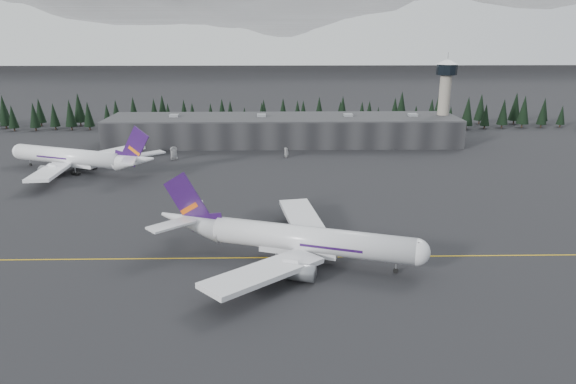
{
  "coord_description": "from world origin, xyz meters",
  "views": [
    {
      "loc": [
        -2.77,
        -110.72,
        50.03
      ],
      "look_at": [
        0.0,
        20.0,
        9.0
      ],
      "focal_mm": 32.0,
      "sensor_mm": 36.0,
      "label": 1
    }
  ],
  "objects_px": {
    "gse_vehicle_a": "(174,158)",
    "control_tower": "(445,92)",
    "jet_parked": "(80,158)",
    "terminal": "(283,130)",
    "gse_vehicle_b": "(287,156)",
    "jet_main": "(288,238)"
  },
  "relations": [
    {
      "from": "terminal",
      "to": "gse_vehicle_b",
      "type": "height_order",
      "value": "terminal"
    },
    {
      "from": "jet_parked",
      "to": "gse_vehicle_b",
      "type": "relative_size",
      "value": 14.71
    },
    {
      "from": "control_tower",
      "to": "gse_vehicle_a",
      "type": "relative_size",
      "value": 6.78
    },
    {
      "from": "terminal",
      "to": "gse_vehicle_a",
      "type": "height_order",
      "value": "terminal"
    },
    {
      "from": "jet_main",
      "to": "control_tower",
      "type": "bearing_deg",
      "value": 78.09
    },
    {
      "from": "terminal",
      "to": "jet_parked",
      "type": "bearing_deg",
      "value": -146.9
    },
    {
      "from": "jet_parked",
      "to": "gse_vehicle_b",
      "type": "distance_m",
      "value": 79.94
    },
    {
      "from": "jet_parked",
      "to": "gse_vehicle_a",
      "type": "xyz_separation_m",
      "value": [
        30.98,
        17.92,
        -4.55
      ]
    },
    {
      "from": "terminal",
      "to": "control_tower",
      "type": "height_order",
      "value": "control_tower"
    },
    {
      "from": "jet_main",
      "to": "gse_vehicle_b",
      "type": "bearing_deg",
      "value": 107.19
    },
    {
      "from": "gse_vehicle_b",
      "to": "gse_vehicle_a",
      "type": "bearing_deg",
      "value": -116.08
    },
    {
      "from": "control_tower",
      "to": "jet_main",
      "type": "distance_m",
      "value": 152.17
    },
    {
      "from": "terminal",
      "to": "gse_vehicle_b",
      "type": "xyz_separation_m",
      "value": [
        1.03,
        -28.21,
        -5.58
      ]
    },
    {
      "from": "terminal",
      "to": "gse_vehicle_b",
      "type": "distance_m",
      "value": 28.77
    },
    {
      "from": "control_tower",
      "to": "jet_parked",
      "type": "bearing_deg",
      "value": -160.82
    },
    {
      "from": "jet_parked",
      "to": "terminal",
      "type": "bearing_deg",
      "value": -125.46
    },
    {
      "from": "gse_vehicle_a",
      "to": "control_tower",
      "type": "bearing_deg",
      "value": -6.09
    },
    {
      "from": "terminal",
      "to": "jet_parked",
      "type": "distance_m",
      "value": 90.6
    },
    {
      "from": "jet_parked",
      "to": "gse_vehicle_b",
      "type": "height_order",
      "value": "jet_parked"
    },
    {
      "from": "terminal",
      "to": "gse_vehicle_a",
      "type": "distance_m",
      "value": 55.17
    },
    {
      "from": "terminal",
      "to": "jet_main",
      "type": "xyz_separation_m",
      "value": [
        -0.52,
        -127.86,
        -1.01
      ]
    },
    {
      "from": "terminal",
      "to": "control_tower",
      "type": "distance_m",
      "value": 76.98
    }
  ]
}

